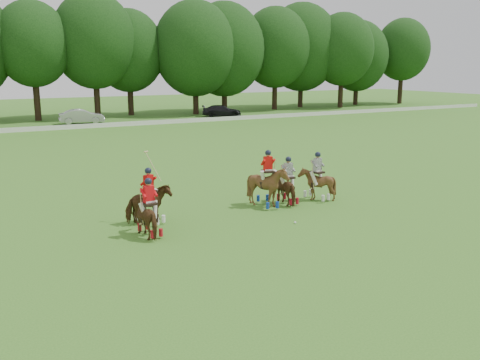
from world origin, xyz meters
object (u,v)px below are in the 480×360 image
car_mid (82,116)px  car_right (222,111)px  polo_stripe_a (288,187)px  polo_red_c (268,186)px  polo_red_a (150,216)px  polo_red_b (149,204)px  polo_ball (295,223)px  polo_stripe_b (317,183)px

car_mid → car_right: (16.48, 0.00, -0.08)m
car_right → polo_stripe_a: (-16.03, -38.01, 0.08)m
polo_red_c → polo_red_a: bearing=-166.3°
polo_red_b → polo_red_c: 5.35m
car_mid → polo_red_c: polo_red_c is taller
car_right → polo_stripe_a: bearing=179.8°
polo_stripe_a → polo_red_a: bearing=-168.5°
polo_ball → polo_stripe_b: bearing=41.1°
car_right → polo_red_b: bearing=172.0°
polo_stripe_b → car_mid: bearing=93.0°
polo_red_c → polo_stripe_b: 2.56m
polo_red_a → polo_ball: (5.45, -1.30, -0.71)m
polo_stripe_b → polo_ball: bearing=-138.9°
polo_stripe_a → car_mid: bearing=90.7°
car_mid → polo_red_c: bearing=-173.8°
polo_stripe_a → polo_stripe_b: polo_stripe_b is taller
polo_stripe_b → polo_ball: (-2.98, -2.60, -0.75)m
car_right → polo_ball: (-17.49, -40.71, -0.63)m
polo_red_a → polo_red_c: polo_red_c is taller
car_right → polo_red_a: 45.61m
car_right → polo_ball: car_right is taller
polo_red_a → polo_stripe_b: polo_stripe_b is taller
polo_red_b → polo_stripe_a: size_ratio=1.29×
car_right → polo_red_b: size_ratio=1.69×
polo_stripe_a → polo_ball: bearing=-118.4°
polo_red_a → polo_stripe_b: 8.53m
polo_red_a → polo_red_c: size_ratio=0.86×
car_mid → car_right: bearing=-82.9°
polo_red_c → polo_red_b: bearing=179.2°
polo_red_b → polo_red_c: bearing=-0.8°
polo_red_a → polo_red_b: bearing=70.8°
car_right → polo_red_c: bearing=178.4°
car_mid → car_right: size_ratio=0.99×
car_right → polo_stripe_a: size_ratio=2.19×
car_right → polo_ball: 44.32m
polo_red_a → polo_red_b: polo_red_b is taller
car_right → polo_stripe_a: polo_stripe_a is taller
polo_red_b → polo_ball: polo_red_b is taller
polo_ball → car_mid: bearing=88.6°
polo_stripe_a → polo_red_b: bearing=179.2°
car_mid → polo_ball: (-1.01, -40.71, -0.71)m
polo_stripe_b → polo_red_a: bearing=-171.2°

